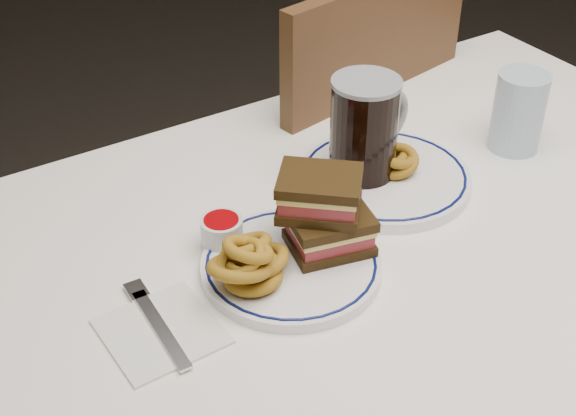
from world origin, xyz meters
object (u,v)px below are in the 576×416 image
chair_far (324,168)px  beer_mug (365,131)px  reuben_sandwich (325,212)px  far_plate (384,177)px  main_plate (291,265)px

chair_far → beer_mug: bearing=-116.6°
reuben_sandwich → far_plate: reuben_sandwich is taller
chair_far → far_plate: 0.47m
far_plate → reuben_sandwich: bearing=-152.0°
chair_far → main_plate: (-0.38, -0.47, 0.24)m
chair_far → reuben_sandwich: size_ratio=6.99×
reuben_sandwich → beer_mug: size_ratio=0.81×
chair_far → beer_mug: chair_far is taller
beer_mug → far_plate: (0.02, -0.02, -0.08)m
reuben_sandwich → beer_mug: 0.20m
chair_far → reuben_sandwich: 0.65m
main_plate → reuben_sandwich: reuben_sandwich is taller
main_plate → far_plate: bearing=23.2°
reuben_sandwich → beer_mug: bearing=37.6°
far_plate → beer_mug: bearing=133.0°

